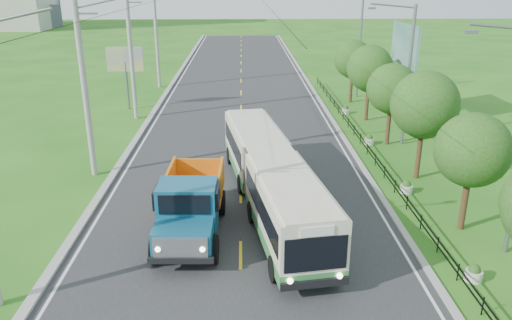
{
  "coord_description": "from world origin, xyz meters",
  "views": [
    {
      "loc": [
        0.14,
        -17.55,
        10.55
      ],
      "look_at": [
        0.79,
        5.95,
        1.9
      ],
      "focal_mm": 35.0,
      "sensor_mm": 36.0,
      "label": 1
    }
  ],
  "objects_px": {
    "pole_near": "(85,86)",
    "tree_third": "(424,108)",
    "tree_fifth": "(370,71)",
    "billboard_right": "(404,51)",
    "pole_mid": "(132,53)",
    "planter_far": "(346,110)",
    "tree_fourth": "(392,91)",
    "planter_mid": "(369,140)",
    "tree_second": "(472,153)",
    "tree_back": "(353,61)",
    "streetlight_mid": "(407,71)",
    "streetlight_far": "(358,44)",
    "billboard_left": "(125,63)",
    "planter_front": "(474,274)",
    "dump_truck": "(191,201)",
    "pole_far": "(157,36)",
    "planter_near": "(406,187)",
    "bus": "(270,174)"
  },
  "relations": [
    {
      "from": "pole_far",
      "to": "tree_back",
      "type": "distance_m",
      "value": 19.43
    },
    {
      "from": "pole_mid",
      "to": "pole_far",
      "type": "xyz_separation_m",
      "value": [
        0.0,
        12.0,
        0.0
      ]
    },
    {
      "from": "tree_back",
      "to": "streetlight_mid",
      "type": "xyz_separation_m",
      "value": [
        0.79,
        -12.14,
        1.25
      ]
    },
    {
      "from": "tree_second",
      "to": "tree_third",
      "type": "distance_m",
      "value": 6.02
    },
    {
      "from": "streetlight_mid",
      "to": "billboard_left",
      "type": "bearing_deg",
      "value": 153.6
    },
    {
      "from": "tree_fourth",
      "to": "planter_mid",
      "type": "relative_size",
      "value": 8.06
    },
    {
      "from": "pole_far",
      "to": "tree_back",
      "type": "xyz_separation_m",
      "value": [
        18.12,
        -6.86,
        -1.44
      ]
    },
    {
      "from": "tree_fifth",
      "to": "billboard_right",
      "type": "bearing_deg",
      "value": -3.3
    },
    {
      "from": "tree_back",
      "to": "pole_near",
      "type": "bearing_deg",
      "value": -136.59
    },
    {
      "from": "pole_mid",
      "to": "streetlight_far",
      "type": "height_order",
      "value": "pole_mid"
    },
    {
      "from": "tree_fourth",
      "to": "tree_back",
      "type": "relative_size",
      "value": 0.98
    },
    {
      "from": "streetlight_far",
      "to": "planter_front",
      "type": "height_order",
      "value": "streetlight_far"
    },
    {
      "from": "pole_near",
      "to": "billboard_right",
      "type": "bearing_deg",
      "value": 28.14
    },
    {
      "from": "pole_near",
      "to": "pole_mid",
      "type": "relative_size",
      "value": 1.0
    },
    {
      "from": "tree_fourth",
      "to": "tree_fifth",
      "type": "distance_m",
      "value": 6.01
    },
    {
      "from": "planter_far",
      "to": "tree_fourth",
      "type": "bearing_deg",
      "value": -80.92
    },
    {
      "from": "billboard_left",
      "to": "billboard_right",
      "type": "height_order",
      "value": "billboard_right"
    },
    {
      "from": "tree_fifth",
      "to": "billboard_right",
      "type": "relative_size",
      "value": 0.79
    },
    {
      "from": "streetlight_far",
      "to": "billboard_left",
      "type": "xyz_separation_m",
      "value": [
        -20.14,
        -4.0,
        -1.04
      ]
    },
    {
      "from": "streetlight_far",
      "to": "billboard_right",
      "type": "xyz_separation_m",
      "value": [
        1.66,
        -8.0,
        0.44
      ]
    },
    {
      "from": "planter_near",
      "to": "streetlight_far",
      "type": "bearing_deg",
      "value": 84.7
    },
    {
      "from": "pole_far",
      "to": "planter_front",
      "type": "bearing_deg",
      "value": -64.28
    },
    {
      "from": "pole_near",
      "to": "tree_third",
      "type": "height_order",
      "value": "pole_near"
    },
    {
      "from": "tree_second",
      "to": "planter_mid",
      "type": "bearing_deg",
      "value": 96.05
    },
    {
      "from": "pole_mid",
      "to": "billboard_right",
      "type": "height_order",
      "value": "pole_mid"
    },
    {
      "from": "tree_fifth",
      "to": "billboard_left",
      "type": "height_order",
      "value": "tree_fifth"
    },
    {
      "from": "streetlight_far",
      "to": "planter_mid",
      "type": "bearing_deg",
      "value": -98.3
    },
    {
      "from": "tree_fifth",
      "to": "streetlight_far",
      "type": "relative_size",
      "value": 0.64
    },
    {
      "from": "tree_fifth",
      "to": "billboard_right",
      "type": "height_order",
      "value": "billboard_right"
    },
    {
      "from": "tree_third",
      "to": "billboard_right",
      "type": "bearing_deg",
      "value": 78.36
    },
    {
      "from": "pole_near",
      "to": "tree_fifth",
      "type": "height_order",
      "value": "pole_near"
    },
    {
      "from": "planter_near",
      "to": "dump_truck",
      "type": "relative_size",
      "value": 0.1
    },
    {
      "from": "planter_front",
      "to": "dump_truck",
      "type": "xyz_separation_m",
      "value": [
        -10.71,
        3.82,
        1.28
      ]
    },
    {
      "from": "tree_third",
      "to": "bus",
      "type": "distance_m",
      "value": 9.49
    },
    {
      "from": "pole_near",
      "to": "dump_truck",
      "type": "distance_m",
      "value": 10.09
    },
    {
      "from": "planter_front",
      "to": "billboard_right",
      "type": "xyz_separation_m",
      "value": [
        3.7,
        22.0,
        5.06
      ]
    },
    {
      "from": "tree_back",
      "to": "billboard_left",
      "type": "distance_m",
      "value": 19.48
    },
    {
      "from": "streetlight_far",
      "to": "dump_truck",
      "type": "relative_size",
      "value": 1.36
    },
    {
      "from": "streetlight_far",
      "to": "billboard_left",
      "type": "height_order",
      "value": "streetlight_far"
    },
    {
      "from": "pole_far",
      "to": "tree_back",
      "type": "relative_size",
      "value": 1.82
    },
    {
      "from": "planter_front",
      "to": "streetlight_far",
      "type": "bearing_deg",
      "value": 86.11
    },
    {
      "from": "streetlight_far",
      "to": "billboard_right",
      "type": "height_order",
      "value": "streetlight_far"
    },
    {
      "from": "streetlight_far",
      "to": "billboard_left",
      "type": "distance_m",
      "value": 20.56
    },
    {
      "from": "tree_third",
      "to": "planter_mid",
      "type": "xyz_separation_m",
      "value": [
        -1.26,
        5.86,
        -3.7
      ]
    },
    {
      "from": "tree_fifth",
      "to": "pole_near",
      "type": "bearing_deg",
      "value": -148.41
    },
    {
      "from": "streetlight_mid",
      "to": "billboard_left",
      "type": "height_order",
      "value": "streetlight_mid"
    },
    {
      "from": "pole_mid",
      "to": "billboard_left",
      "type": "bearing_deg",
      "value": 112.42
    },
    {
      "from": "tree_back",
      "to": "billboard_left",
      "type": "xyz_separation_m",
      "value": [
        -19.36,
        -2.14,
        0.21
      ]
    },
    {
      "from": "planter_near",
      "to": "billboard_right",
      "type": "distance_m",
      "value": 15.34
    },
    {
      "from": "tree_third",
      "to": "planter_near",
      "type": "bearing_deg",
      "value": -120.41
    }
  ]
}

